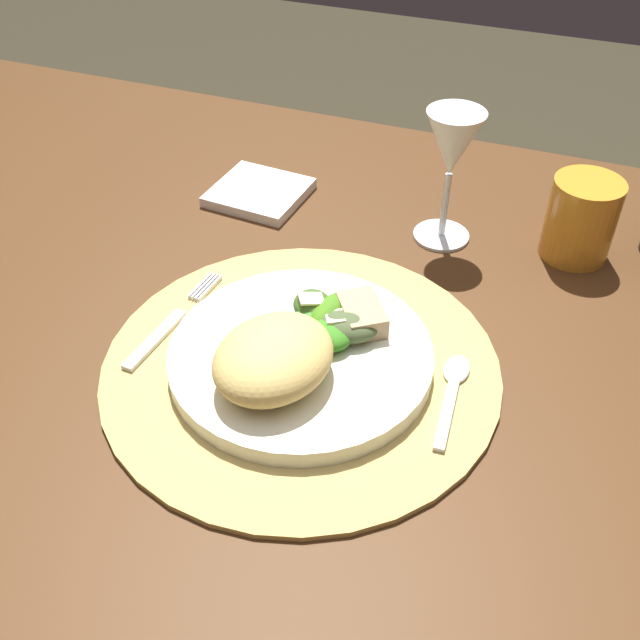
# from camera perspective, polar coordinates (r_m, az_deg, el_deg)

# --- Properties ---
(ground_plane) EXTENTS (6.00, 6.00, 0.00)m
(ground_plane) POSITION_cam_1_polar(r_m,az_deg,el_deg) (1.34, -1.11, -23.05)
(ground_plane) COLOR #302B1C
(dining_table) EXTENTS (1.49, 0.87, 0.71)m
(dining_table) POSITION_cam_1_polar(r_m,az_deg,el_deg) (0.84, -1.62, -4.84)
(dining_table) COLOR #482912
(dining_table) RESTS_ON ground
(placemat) EXTENTS (0.38, 0.38, 0.01)m
(placemat) POSITION_cam_1_polar(r_m,az_deg,el_deg) (0.70, -1.48, -3.56)
(placemat) COLOR tan
(placemat) RESTS_ON dining_table
(dinner_plate) EXTENTS (0.25, 0.25, 0.02)m
(dinner_plate) POSITION_cam_1_polar(r_m,az_deg,el_deg) (0.69, -1.50, -2.84)
(dinner_plate) COLOR silver
(dinner_plate) RESTS_ON placemat
(pasta_serving) EXTENTS (0.12, 0.14, 0.05)m
(pasta_serving) POSITION_cam_1_polar(r_m,az_deg,el_deg) (0.64, -3.64, -2.94)
(pasta_serving) COLOR #DEBC65
(pasta_serving) RESTS_ON dinner_plate
(salad_greens) EXTENTS (0.10, 0.08, 0.03)m
(salad_greens) POSITION_cam_1_polar(r_m,az_deg,el_deg) (0.70, 0.64, -0.05)
(salad_greens) COLOR #3B5C23
(salad_greens) RESTS_ON dinner_plate
(bread_piece) EXTENTS (0.06, 0.07, 0.02)m
(bread_piece) POSITION_cam_1_polar(r_m,az_deg,el_deg) (0.70, 3.25, 0.40)
(bread_piece) COLOR tan
(bread_piece) RESTS_ON dinner_plate
(fork) EXTENTS (0.03, 0.16, 0.00)m
(fork) POSITION_cam_1_polar(r_m,az_deg,el_deg) (0.75, -11.56, -0.28)
(fork) COLOR silver
(fork) RESTS_ON placemat
(spoon) EXTENTS (0.02, 0.12, 0.01)m
(spoon) POSITION_cam_1_polar(r_m,az_deg,el_deg) (0.68, 10.31, -4.97)
(spoon) COLOR silver
(spoon) RESTS_ON placemat
(napkin) EXTENTS (0.12, 0.11, 0.01)m
(napkin) POSITION_cam_1_polar(r_m,az_deg,el_deg) (0.95, -4.74, 9.83)
(napkin) COLOR white
(napkin) RESTS_ON dining_table
(wine_glass) EXTENTS (0.07, 0.07, 0.16)m
(wine_glass) POSITION_cam_1_polar(r_m,az_deg,el_deg) (0.83, 10.21, 12.84)
(wine_glass) COLOR silver
(wine_glass) RESTS_ON dining_table
(amber_tumbler) EXTENTS (0.08, 0.08, 0.09)m
(amber_tumbler) POSITION_cam_1_polar(r_m,az_deg,el_deg) (0.87, 19.59, 7.39)
(amber_tumbler) COLOR orange
(amber_tumbler) RESTS_ON dining_table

